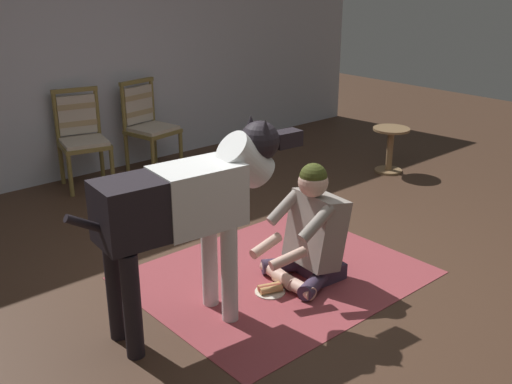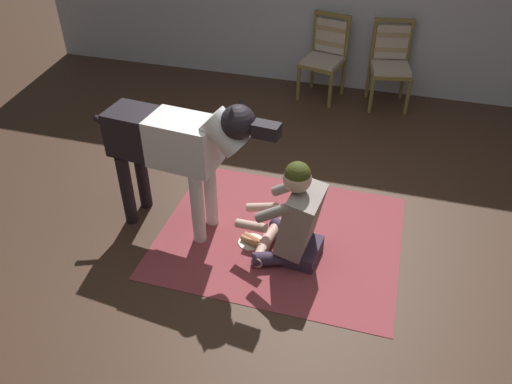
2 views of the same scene
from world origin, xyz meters
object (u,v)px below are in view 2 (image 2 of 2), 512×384
dining_chair_left_of_pair (326,53)px  person_sitting_on_floor (294,219)px  hot_dog_on_plate (251,240)px  dining_chair_right_of_pair (391,60)px  large_dog (177,145)px

dining_chair_left_of_pair → person_sitting_on_floor: bearing=-84.6°
dining_chair_left_of_pair → hot_dog_on_plate: 2.95m
hot_dog_on_plate → person_sitting_on_floor: bearing=-5.6°
hot_dog_on_plate → dining_chair_left_of_pair: bearing=88.5°
hot_dog_on_plate → dining_chair_right_of_pair: bearing=73.9°
dining_chair_right_of_pair → person_sitting_on_floor: bearing=-99.4°
dining_chair_left_of_pair → large_dog: 2.94m
person_sitting_on_floor → large_dog: (-0.96, 0.09, 0.45)m
dining_chair_left_of_pair → hot_dog_on_plate: dining_chair_left_of_pair is taller
person_sitting_on_floor → hot_dog_on_plate: person_sitting_on_floor is taller
dining_chair_right_of_pair → large_dog: bearing=-116.9°
person_sitting_on_floor → hot_dog_on_plate: size_ratio=4.10×
large_dog → dining_chair_right_of_pair: bearing=63.1°
dining_chair_right_of_pair → hot_dog_on_plate: (-0.84, -2.91, -0.52)m
dining_chair_right_of_pair → hot_dog_on_plate: 3.07m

